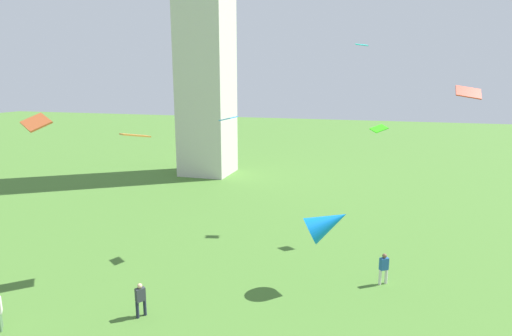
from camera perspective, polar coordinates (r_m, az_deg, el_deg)
person_0 at (r=22.01m, az=-15.53°, el=-16.76°), size 0.47×0.53×1.76m
person_2 at (r=25.27m, az=17.08°, el=-12.81°), size 0.55×0.51×1.84m
kite_flying_0 at (r=19.68m, az=27.07°, el=9.21°), size 1.03×0.65×0.59m
kite_flying_1 at (r=23.18m, az=9.81°, el=-7.39°), size 3.02×2.32×2.38m
kite_flying_2 at (r=24.44m, az=-27.88°, el=5.54°), size 2.03×1.71×0.88m
kite_flying_3 at (r=33.59m, az=14.26°, el=16.03°), size 1.01×0.81×0.26m
kite_flying_4 at (r=24.86m, az=-16.21°, el=4.32°), size 1.89×1.87×0.39m
kite_flying_6 at (r=27.28m, az=-3.79°, el=6.77°), size 1.28×1.14×0.35m
kite_flying_7 at (r=30.32m, az=16.48°, el=5.20°), size 1.30×1.19×0.54m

